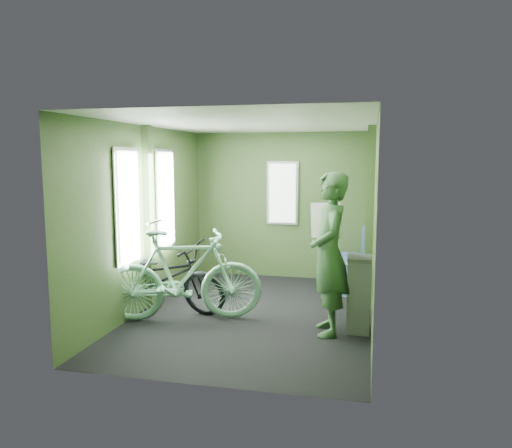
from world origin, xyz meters
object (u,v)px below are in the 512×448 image
(passenger, at_px, (329,254))
(bicycle_mint, at_px, (183,322))
(bench_seat, at_px, (354,270))
(waste_box, at_px, (359,294))
(bicycle_black, at_px, (165,311))

(passenger, bearing_deg, bicycle_mint, -102.15)
(bench_seat, bearing_deg, bicycle_mint, -126.45)
(bench_seat, bearing_deg, waste_box, -78.54)
(bicycle_mint, height_order, bench_seat, bench_seat)
(bicycle_mint, relative_size, passenger, 1.05)
(bench_seat, bearing_deg, passenger, -88.33)
(passenger, xyz_separation_m, bench_seat, (0.21, 1.93, -0.59))
(bicycle_black, distance_m, bench_seat, 2.78)
(bicycle_black, height_order, bench_seat, bench_seat)
(bicycle_black, distance_m, bicycle_mint, 0.51)
(bicycle_mint, bearing_deg, passenger, -107.95)
(bicycle_mint, bearing_deg, bench_seat, -62.40)
(bicycle_black, distance_m, waste_box, 2.42)
(bicycle_mint, relative_size, bench_seat, 1.88)
(bicycle_mint, distance_m, waste_box, 2.05)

